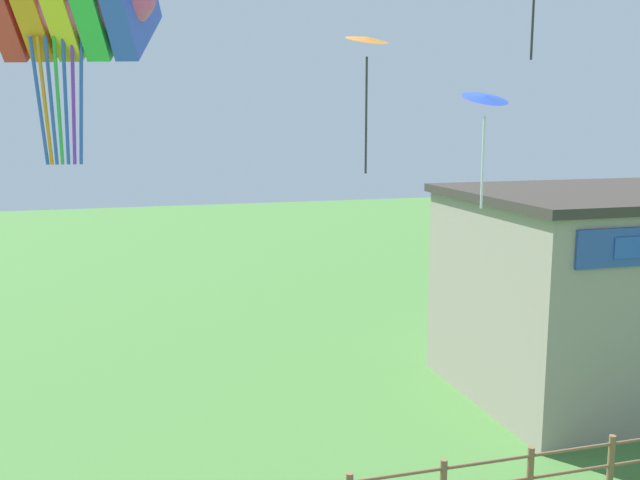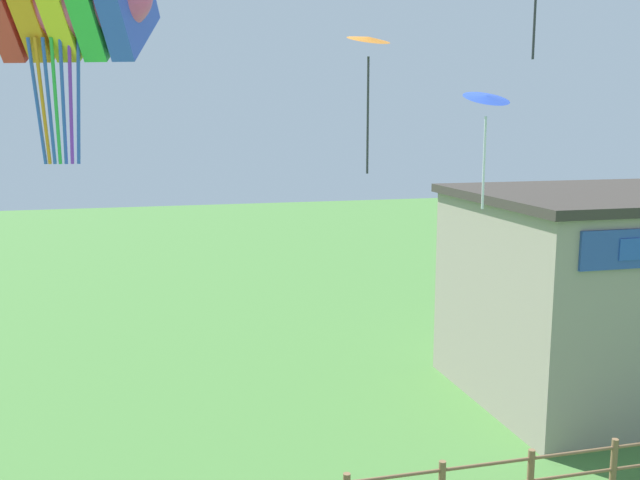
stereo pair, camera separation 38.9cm
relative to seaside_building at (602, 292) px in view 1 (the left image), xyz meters
The scene contains 3 objects.
seaside_building is the anchor object (origin of this frame).
kite_blue_delta 8.61m from the seaside_building, 148.48° to the right, with size 1.03×1.01×2.42m.
kite_orange_delta 10.28m from the seaside_building, 165.44° to the right, with size 1.12×1.11×2.98m.
Camera 1 is at (-3.93, -4.62, 7.73)m, focal length 40.00 mm.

